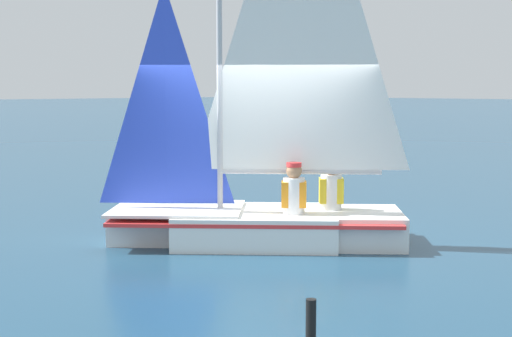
% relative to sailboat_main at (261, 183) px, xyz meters
% --- Properties ---
extents(ground_plane, '(260.00, 260.00, 0.00)m').
position_rel_sailboat_main_xyz_m(ground_plane, '(-0.05, -0.05, -0.85)').
color(ground_plane, navy).
extents(sailboat_main, '(3.93, 3.85, 6.02)m').
position_rel_sailboat_main_xyz_m(sailboat_main, '(0.00, 0.00, 0.00)').
color(sailboat_main, white).
rests_on(sailboat_main, ground_plane).
extents(sailor_helm, '(0.43, 0.42, 1.16)m').
position_rel_sailboat_main_xyz_m(sailor_helm, '(0.48, 0.17, -0.22)').
color(sailor_helm, black).
rests_on(sailor_helm, ground_plane).
extents(sailor_crew, '(0.43, 0.42, 1.16)m').
position_rel_sailboat_main_xyz_m(sailor_crew, '(0.61, 0.81, -0.22)').
color(sailor_crew, black).
rests_on(sailor_crew, ground_plane).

